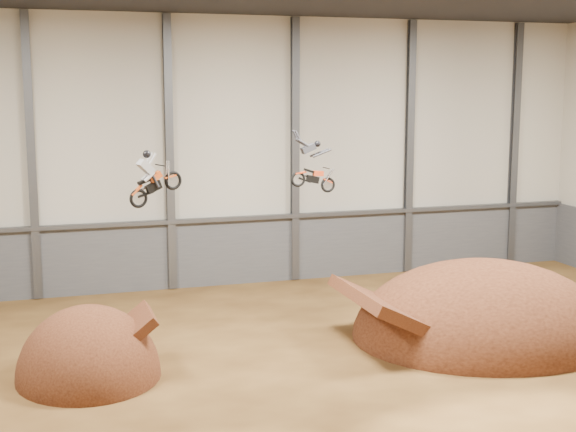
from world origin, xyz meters
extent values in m
plane|color=#462C12|center=(0.00, 0.00, 0.00)|extent=(40.00, 40.00, 0.00)
cube|color=beige|center=(0.00, 15.00, 7.00)|extent=(40.00, 0.10, 14.00)
cube|color=#4F5156|center=(0.00, 14.90, 1.75)|extent=(39.80, 0.18, 3.50)
cube|color=#47494F|center=(0.00, 14.75, 3.55)|extent=(39.80, 0.35, 0.20)
cube|color=#47494F|center=(-10.00, 14.80, 7.00)|extent=(0.40, 0.36, 13.90)
cube|color=#47494F|center=(-3.33, 14.80, 7.00)|extent=(0.40, 0.36, 13.90)
cube|color=#47494F|center=(3.33, 14.80, 7.00)|extent=(0.40, 0.36, 13.90)
cube|color=#47494F|center=(10.00, 14.80, 7.00)|extent=(0.40, 0.36, 13.90)
cube|color=#47494F|center=(16.67, 14.80, 7.00)|extent=(0.40, 0.36, 13.90)
ellipsoid|color=#391A0E|center=(-8.27, 3.02, 0.00)|extent=(5.16, 5.95, 5.16)
ellipsoid|color=#391A0E|center=(7.84, 2.99, 0.00)|extent=(11.09, 9.81, 6.40)
camera|label=1|loc=(-9.61, -25.64, 10.38)|focal=50.00mm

